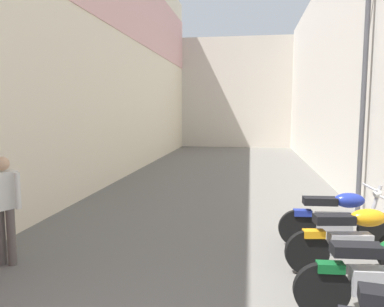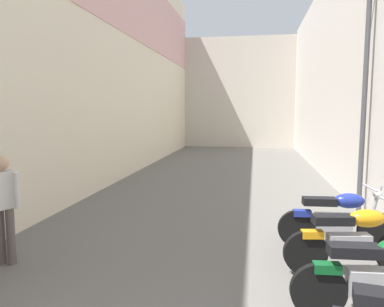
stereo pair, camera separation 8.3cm
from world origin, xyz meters
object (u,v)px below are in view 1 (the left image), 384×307
object	(u,v)px
pedestrian_further_down	(4,202)
street_lamp	(360,74)
motorcycle_fifth	(338,217)
motorcycle_third	(384,274)
motorcycle_fourth	(354,238)

from	to	relation	value
pedestrian_further_down	street_lamp	xyz separation A→B (m)	(5.55, 3.22, 2.01)
street_lamp	pedestrian_further_down	bearing A→B (deg)	-149.93
motorcycle_fifth	street_lamp	size ratio (longest dim) A/B	0.37
pedestrian_further_down	motorcycle_third	bearing A→B (deg)	-8.02
pedestrian_further_down	street_lamp	bearing A→B (deg)	30.07
motorcycle_third	motorcycle_fifth	size ratio (longest dim) A/B	1.00
motorcycle_third	street_lamp	size ratio (longest dim) A/B	0.37
motorcycle_third	motorcycle_fifth	xyz separation A→B (m)	(-0.00, 2.13, 0.00)
motorcycle_fourth	motorcycle_third	bearing A→B (deg)	-89.99
motorcycle_fourth	pedestrian_further_down	xyz separation A→B (m)	(-4.85, -0.46, 0.42)
motorcycle_third	pedestrian_further_down	xyz separation A→B (m)	(-4.85, 0.68, 0.42)
motorcycle_third	motorcycle_fifth	world-z (taller)	same
pedestrian_further_down	street_lamp	size ratio (longest dim) A/B	0.31
motorcycle_fifth	pedestrian_further_down	size ratio (longest dim) A/B	1.18
motorcycle_third	street_lamp	world-z (taller)	street_lamp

